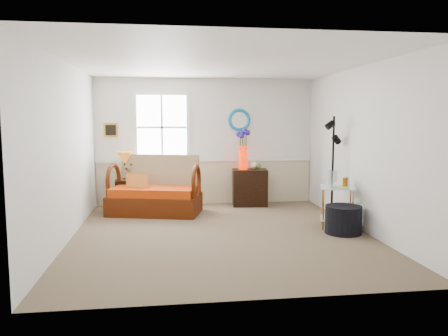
{
  "coord_description": "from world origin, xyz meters",
  "views": [
    {
      "loc": [
        -0.83,
        -6.54,
        1.77
      ],
      "look_at": [
        0.1,
        0.39,
        0.98
      ],
      "focal_mm": 35.0,
      "sensor_mm": 36.0,
      "label": 1
    }
  ],
  "objects": [
    {
      "name": "wainscot",
      "position": [
        0.0,
        2.48,
        0.45
      ],
      "size": [
        4.46,
        0.02,
        0.9
      ],
      "primitive_type": "cube",
      "color": "#C5B894",
      "rests_on": "walls"
    },
    {
      "name": "chair_rail",
      "position": [
        0.0,
        2.47,
        0.92
      ],
      "size": [
        4.46,
        0.04,
        0.06
      ],
      "primitive_type": "cube",
      "color": "white",
      "rests_on": "walls"
    },
    {
      "name": "side_table",
      "position": [
        1.93,
        0.15,
        0.34
      ],
      "size": [
        0.68,
        0.68,
        0.68
      ],
      "primitive_type": null,
      "rotation": [
        0.0,
        0.0,
        -0.33
      ],
      "color": "#B67E3B",
      "rests_on": "floor"
    },
    {
      "name": "potted_plant",
      "position": [
        -1.53,
        2.17,
        0.71
      ],
      "size": [
        0.38,
        0.4,
        0.26
      ],
      "primitive_type": "imported",
      "rotation": [
        0.0,
        0.0,
        0.3
      ],
      "color": "#396328",
      "rests_on": "lamp_stand"
    },
    {
      "name": "walls",
      "position": [
        0.0,
        0.0,
        1.3
      ],
      "size": [
        4.51,
        5.01,
        2.6
      ],
      "color": "silver",
      "rests_on": "floor"
    },
    {
      "name": "ceiling",
      "position": [
        0.0,
        0.0,
        2.6
      ],
      "size": [
        4.5,
        5.0,
        0.01
      ],
      "primitive_type": "cube",
      "color": "white",
      "rests_on": "walls"
    },
    {
      "name": "loveseat",
      "position": [
        -1.04,
        1.65,
        0.54
      ],
      "size": [
        1.84,
        1.32,
        1.08
      ],
      "primitive_type": null,
      "rotation": [
        0.0,
        0.0,
        -0.25
      ],
      "color": "#481C04",
      "rests_on": "floor"
    },
    {
      "name": "ottoman",
      "position": [
        1.89,
        -0.2,
        0.22
      ],
      "size": [
        0.67,
        0.67,
        0.43
      ],
      "primitive_type": "cylinder",
      "rotation": [
        0.0,
        0.0,
        -0.23
      ],
      "color": "black",
      "rests_on": "floor"
    },
    {
      "name": "tabletop_items",
      "position": [
        1.95,
        0.19,
        0.81
      ],
      "size": [
        0.49,
        0.49,
        0.25
      ],
      "primitive_type": null,
      "rotation": [
        0.0,
        0.0,
        -0.18
      ],
      "color": "silver",
      "rests_on": "side_table"
    },
    {
      "name": "table_lamp",
      "position": [
        -1.63,
        2.15,
        0.85
      ],
      "size": [
        0.38,
        0.38,
        0.55
      ],
      "primitive_type": null,
      "rotation": [
        0.0,
        0.0,
        0.3
      ],
      "color": "#B76A1B",
      "rests_on": "lamp_stand"
    },
    {
      "name": "floor_lamp",
      "position": [
        2.03,
        0.64,
        0.91
      ],
      "size": [
        0.28,
        0.28,
        1.82
      ],
      "primitive_type": null,
      "rotation": [
        0.0,
        0.0,
        0.08
      ],
      "color": "black",
      "rests_on": "floor"
    },
    {
      "name": "floor",
      "position": [
        0.0,
        0.0,
        0.0
      ],
      "size": [
        4.5,
        5.0,
        0.01
      ],
      "primitive_type": "cube",
      "color": "#79654C",
      "rests_on": "ground"
    },
    {
      "name": "throw_pillow",
      "position": [
        -1.37,
        1.65,
        0.55
      ],
      "size": [
        0.41,
        0.23,
        0.4
      ],
      "primitive_type": null,
      "rotation": [
        0.0,
        0.0,
        -0.36
      ],
      "color": "#C05200",
      "rests_on": "loveseat"
    },
    {
      "name": "flower_vase",
      "position": [
        0.73,
        2.19,
        1.15
      ],
      "size": [
        0.31,
        0.31,
        0.8
      ],
      "primitive_type": null,
      "rotation": [
        0.0,
        0.0,
        -0.41
      ],
      "color": "#F01E02",
      "rests_on": "cabinet"
    },
    {
      "name": "cabinet",
      "position": [
        0.87,
        2.16,
        0.37
      ],
      "size": [
        0.74,
        0.51,
        0.75
      ],
      "primitive_type": null,
      "rotation": [
        0.0,
        0.0,
        -0.1
      ],
      "color": "black",
      "rests_on": "floor"
    },
    {
      "name": "window",
      "position": [
        -0.9,
        2.47,
        1.6
      ],
      "size": [
        1.14,
        0.06,
        1.44
      ],
      "primitive_type": null,
      "color": "white",
      "rests_on": "walls"
    },
    {
      "name": "lamp_stand",
      "position": [
        -1.66,
        2.15,
        0.29
      ],
      "size": [
        0.35,
        0.35,
        0.58
      ],
      "primitive_type": null,
      "rotation": [
        0.0,
        0.0,
        0.07
      ],
      "color": "black",
      "rests_on": "floor"
    },
    {
      "name": "picture",
      "position": [
        -1.92,
        2.48,
        1.55
      ],
      "size": [
        0.28,
        0.03,
        0.28
      ],
      "primitive_type": "cube",
      "color": "#AE8A28",
      "rests_on": "walls"
    },
    {
      "name": "mirror",
      "position": [
        0.7,
        2.48,
        1.75
      ],
      "size": [
        0.47,
        0.07,
        0.47
      ],
      "primitive_type": "torus",
      "rotation": [
        1.57,
        0.0,
        0.0
      ],
      "color": "#1B94C1",
      "rests_on": "walls"
    }
  ]
}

